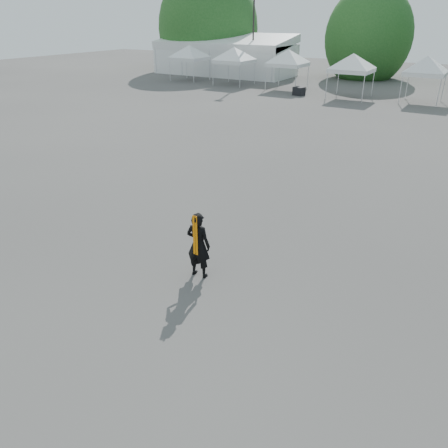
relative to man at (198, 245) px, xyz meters
The scene contains 12 objects.
ground 1.74m from the man, 38.07° to the left, with size 120.00×120.00×0.00m, color #474442.
marquee 41.54m from the man, 120.07° to the left, with size 15.00×6.25×4.23m.
light_pole_west 39.08m from the man, 115.69° to the left, with size 0.60×0.25×10.30m.
tree_far_w 46.31m from the man, 122.50° to the left, with size 4.80×4.80×7.30m.
tree_mid_w 41.61m from the man, 99.44° to the left, with size 4.16×4.16×6.33m.
tent_a 36.72m from the man, 125.36° to the left, with size 4.30×4.30×3.88m.
tent_b 33.83m from the man, 118.34° to the left, with size 4.36×4.36×3.88m.
tent_c 31.50m from the man, 109.66° to the left, with size 4.26×4.26×3.88m.
tent_d 28.43m from the man, 99.14° to the left, with size 4.30×4.30×3.88m.
tent_e 28.82m from the man, 88.56° to the left, with size 3.97×3.97×3.88m.
man is the anchor object (origin of this frame).
crate_west 28.34m from the man, 107.17° to the left, with size 0.86×0.67×0.67m, color black.
Camera 1 is at (4.19, -8.68, 5.94)m, focal length 35.00 mm.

